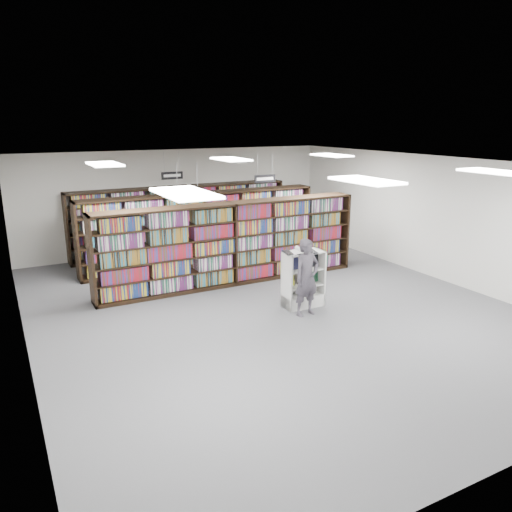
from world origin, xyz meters
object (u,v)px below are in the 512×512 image
bookshelf_row_near (232,244)px  shopper (307,277)px  endcap_display (302,287)px  open_book (300,251)px

bookshelf_row_near → shopper: bookshelf_row_near is taller
endcap_display → open_book: (-0.12, -0.05, 0.86)m
bookshelf_row_near → open_book: bookshelf_row_near is taller
shopper → open_book: bearing=71.9°
endcap_display → shopper: bearing=-114.0°
bookshelf_row_near → open_book: size_ratio=9.00×
endcap_display → bookshelf_row_near: bearing=107.7°
open_book → shopper: 0.65m
endcap_display → open_book: 0.87m
bookshelf_row_near → endcap_display: size_ratio=5.47×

